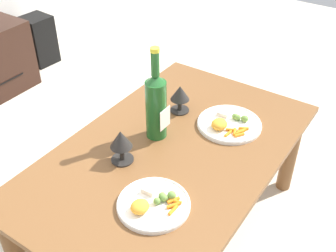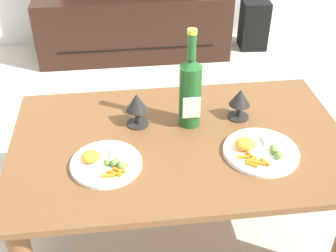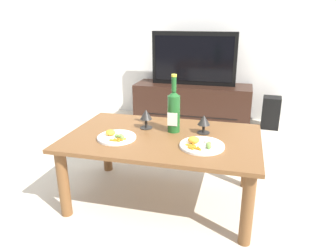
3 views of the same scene
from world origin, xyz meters
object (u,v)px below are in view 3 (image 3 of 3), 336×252
dining_table (163,147)px  tv_stand (192,104)px  dinner_plate_left (117,137)px  goblet_left (146,116)px  goblet_right (204,121)px  tv_screen (194,59)px  wine_bottle (174,110)px  floor_speaker (271,113)px  dinner_plate_right (201,145)px

dining_table → tv_stand: (-0.09, 1.71, -0.17)m
dining_table → dinner_plate_left: size_ratio=5.06×
goblet_left → goblet_right: size_ratio=1.08×
tv_screen → wine_bottle: 1.61m
floor_speaker → dinner_plate_left: (-1.08, -1.83, 0.30)m
tv_stand → dinner_plate_right: bearing=-79.0°
tv_screen → goblet_left: size_ratio=7.14×
dining_table → goblet_right: size_ratio=9.92×
floor_speaker → tv_screen: bearing=-175.0°
tv_stand → tv_screen: tv_screen is taller
goblet_left → dinner_plate_right: size_ratio=0.50×
dining_table → wine_bottle: 0.25m
dinner_plate_left → dining_table: bearing=22.6°
floor_speaker → dinner_plate_right: bearing=-102.5°
floor_speaker → dinner_plate_right: size_ratio=1.34×
dinner_plate_right → dining_table: bearing=157.2°
goblet_right → dinner_plate_right: bearing=-85.1°
dining_table → floor_speaker: 1.91m
goblet_right → dinner_plate_left: 0.57m
goblet_left → dinner_plate_left: (-0.12, -0.23, -0.08)m
tv_screen → floor_speaker: 1.07m
floor_speaker → wine_bottle: wine_bottle is taller
dining_table → dinner_plate_left: 0.31m
dinner_plate_left → floor_speaker: bearing=59.4°
dining_table → goblet_right: bearing=25.4°
goblet_right → tv_screen: bearing=101.9°
tv_stand → goblet_right: goblet_right is taller
tv_stand → goblet_left: size_ratio=9.96×
tv_stand → dinner_plate_left: size_ratio=5.49×
floor_speaker → goblet_right: bearing=-105.3°
goblet_left → dinner_plate_right: 0.48m
floor_speaker → goblet_left: size_ratio=2.66×
tv_screen → goblet_left: 1.60m
goblet_left → dinner_plate_left: size_ratio=0.55×
tv_screen → dinner_plate_right: size_ratio=3.60×
goblet_right → dinner_plate_right: (0.02, -0.23, -0.07)m
tv_screen → dinner_plate_left: (-0.19, -1.82, -0.27)m
tv_stand → wine_bottle: (0.14, -1.60, 0.39)m
dinner_plate_left → wine_bottle: bearing=33.7°
dinner_plate_left → tv_stand: bearing=84.2°
dining_table → goblet_left: goblet_left is taller
tv_screen → dinner_plate_right: (0.35, -1.82, -0.27)m
goblet_left → tv_screen: bearing=87.7°
tv_stand → dinner_plate_left: 1.85m
dinner_plate_left → dinner_plate_right: size_ratio=0.91×
tv_stand → goblet_right: size_ratio=10.77×
goblet_left → goblet_right: goblet_left is taller
floor_speaker → dinner_plate_right: (-0.54, -1.83, 0.31)m
floor_speaker → goblet_right: size_ratio=2.87×
tv_screen → goblet_right: 1.63m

